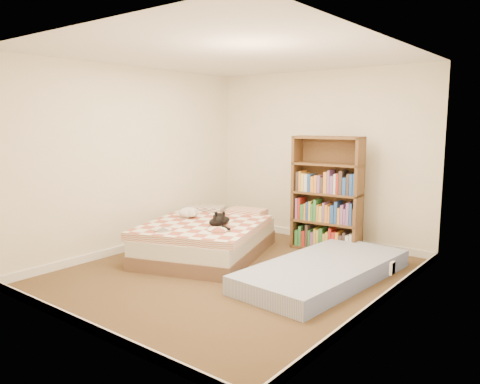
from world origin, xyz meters
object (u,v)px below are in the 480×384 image
Objects in this scene: bed at (209,237)px; black_cat at (221,221)px; white_dog at (189,212)px; bookshelf at (327,209)px; floor_mattress at (324,271)px.

black_cat is at bearing -38.54° from bed.
black_cat reaches higher than bed.
bed is 6.09× the size of white_dog.
bed is at bearing -138.40° from bookshelf.
black_cat is 1.62× the size of white_dog.
black_cat is (-0.81, -1.31, -0.05)m from bookshelf.
bookshelf is at bearing 20.10° from black_cat.
bed is 1.44× the size of bookshelf.
floor_mattress is 1.45m from black_cat.
white_dog is at bearing 134.00° from black_cat.
bookshelf reaches higher than black_cat.
black_cat reaches higher than floor_mattress.
floor_mattress is (0.57, -1.13, -0.47)m from bookshelf.
floor_mattress is at bearing -68.58° from bookshelf.
bed is at bearing 122.41° from black_cat.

